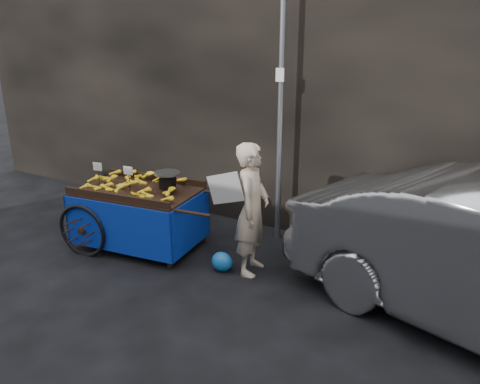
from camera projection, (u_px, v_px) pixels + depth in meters
The scene contains 6 objects.
ground at pixel (213, 267), 6.18m from camera, with size 80.00×80.00×0.00m, color black.
building_wall at pixel (324, 62), 7.30m from camera, with size 13.50×2.00×5.00m.
street_pole at pixel (281, 104), 6.45m from camera, with size 0.12×0.10×4.00m.
banana_cart at pixel (135, 195), 6.57m from camera, with size 2.40×1.35×1.24m.
vendor at pixel (252, 209), 5.82m from camera, with size 0.81×0.69×1.70m.
plastic_bag at pixel (222, 262), 6.04m from camera, with size 0.29×0.23×0.26m, color #1864B5.
Camera 1 is at (3.13, -4.58, 2.92)m, focal length 35.00 mm.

